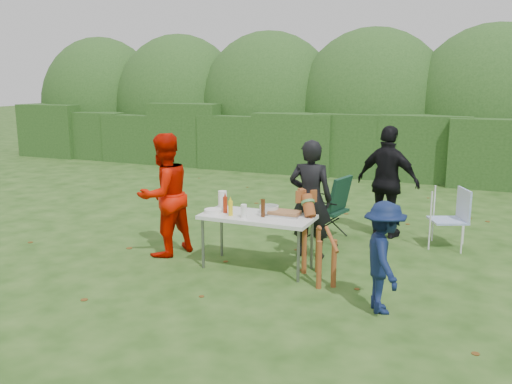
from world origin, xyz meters
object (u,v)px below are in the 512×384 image
at_px(dog, 319,241).
at_px(person_black_puffy, 388,182).
at_px(camping_chair, 326,207).
at_px(person_red_jacket, 164,195).
at_px(ketchup_bottle, 225,205).
at_px(lawn_chair, 448,218).
at_px(folding_table, 257,219).
at_px(mustard_bottle, 231,208).
at_px(child, 384,257).
at_px(paper_towel_roll, 222,200).
at_px(person_cook, 310,199).
at_px(beer_bottle, 263,208).

bearing_deg(dog, person_black_puffy, -48.16).
distance_m(person_black_puffy, camping_chair, 1.07).
relative_size(person_red_jacket, ketchup_bottle, 8.07).
bearing_deg(lawn_chair, ketchup_bottle, 12.02).
distance_m(folding_table, mustard_bottle, 0.39).
height_order(child, paper_towel_roll, child).
height_order(folding_table, camping_chair, camping_chair).
xyz_separation_m(person_cook, mustard_bottle, (-0.82, -0.91, -0.01)).
height_order(child, dog, child).
relative_size(child, mustard_bottle, 6.21).
bearing_deg(person_cook, dog, 108.93).
relative_size(person_red_jacket, child, 1.43).
bearing_deg(person_red_jacket, paper_towel_roll, 115.89).
xyz_separation_m(ketchup_bottle, beer_bottle, (0.56, -0.01, 0.01)).
bearing_deg(ketchup_bottle, mustard_bottle, -39.89).
xyz_separation_m(person_red_jacket, person_black_puffy, (2.80, 2.20, 0.02)).
relative_size(lawn_chair, mustard_bottle, 4.59).
xyz_separation_m(folding_table, child, (1.81, -0.74, -0.07)).
height_order(camping_chair, beer_bottle, camping_chair).
distance_m(mustard_bottle, paper_towel_roll, 0.38).
relative_size(person_cook, beer_bottle, 7.09).
bearing_deg(person_red_jacket, dog, 106.25).
xyz_separation_m(person_black_puffy, camping_chair, (-0.88, -0.48, -0.38)).
height_order(person_red_jacket, ketchup_bottle, person_red_jacket).
distance_m(camping_chair, ketchup_bottle, 2.03).
xyz_separation_m(camping_chair, paper_towel_roll, (-1.04, -1.62, 0.35)).
xyz_separation_m(person_cook, paper_towel_roll, (-1.08, -0.63, 0.02)).
bearing_deg(folding_table, beer_bottle, -26.18).
xyz_separation_m(beer_bottle, paper_towel_roll, (-0.69, 0.18, 0.01)).
xyz_separation_m(person_cook, lawn_chair, (1.79, 1.25, -0.39)).
bearing_deg(beer_bottle, ketchup_bottle, 178.96).
distance_m(folding_table, ketchup_bottle, 0.49).
bearing_deg(person_red_jacket, camping_chair, 151.15).
distance_m(child, camping_chair, 2.83).
relative_size(person_cook, lawn_chair, 1.85).
distance_m(person_cook, ketchup_bottle, 1.25).
distance_m(child, mustard_bottle, 2.22).
height_order(folding_table, mustard_bottle, mustard_bottle).
bearing_deg(paper_towel_roll, mustard_bottle, -47.16).
relative_size(mustard_bottle, beer_bottle, 0.83).
bearing_deg(person_cook, ketchup_bottle, 34.44).
bearing_deg(ketchup_bottle, camping_chair, 62.91).
distance_m(folding_table, lawn_chair, 3.06).
bearing_deg(person_cook, lawn_chair, -150.58).
bearing_deg(beer_bottle, child, -21.98).
bearing_deg(person_red_jacket, child, 96.27).
relative_size(person_black_puffy, mustard_bottle, 9.05).
bearing_deg(camping_chair, person_black_puffy, -138.43).
distance_m(person_black_puffy, paper_towel_roll, 2.84).
bearing_deg(dog, lawn_chair, -70.85).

